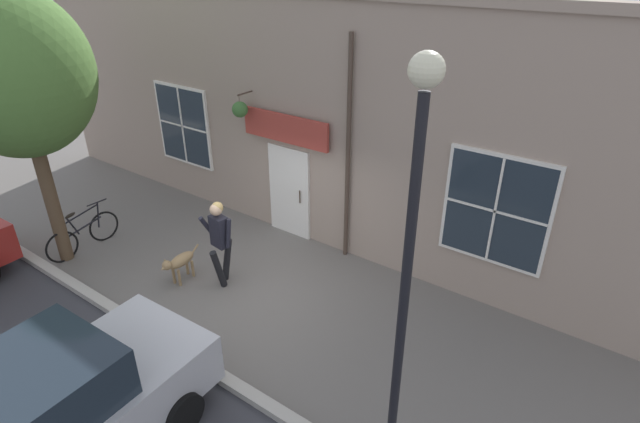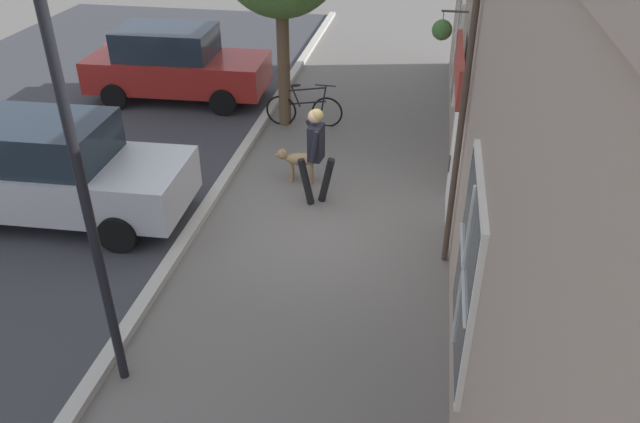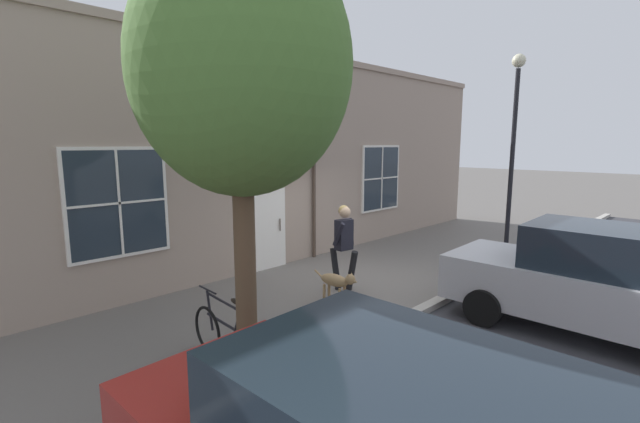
{
  "view_description": "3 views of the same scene",
  "coord_description": "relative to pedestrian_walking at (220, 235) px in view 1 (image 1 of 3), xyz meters",
  "views": [
    {
      "loc": [
        5.65,
        5.74,
        5.87
      ],
      "look_at": [
        -1.06,
        0.93,
        1.52
      ],
      "focal_mm": 28.0,
      "sensor_mm": 36.0,
      "label": 1
    },
    {
      "loc": [
        -1.6,
        8.97,
        5.64
      ],
      "look_at": [
        -0.22,
        1.19,
        0.86
      ],
      "focal_mm": 35.0,
      "sensor_mm": 36.0,
      "label": 2
    },
    {
      "loc": [
        5.82,
        -6.96,
        3.01
      ],
      "look_at": [
        -0.59,
        -0.48,
        1.56
      ],
      "focal_mm": 24.0,
      "sensor_mm": 36.0,
      "label": 3
    }
  ],
  "objects": [
    {
      "name": "storefront_facade",
      "position": [
        -2.5,
        0.52,
        1.55
      ],
      "size": [
        0.95,
        18.0,
        5.27
      ],
      "color": "gray",
      "rests_on": "ground_plane"
    },
    {
      "name": "leaning_bicycle",
      "position": [
        0.88,
        -3.37,
        -0.7
      ],
      "size": [
        1.74,
        0.15,
        1.0
      ],
      "color": "black",
      "rests_on": "ground_plane"
    },
    {
      "name": "ground_plane",
      "position": [
        -0.16,
        0.53,
        -1.08
      ],
      "size": [
        90.0,
        90.0,
        0.0
      ],
      "primitive_type": "plane",
      "color": "#66605B"
    },
    {
      "name": "street_lamp",
      "position": [
        1.54,
        4.54,
        2.25
      ],
      "size": [
        0.32,
        0.32,
        5.14
      ],
      "color": "black",
      "rests_on": "ground_plane"
    },
    {
      "name": "dog_on_leash",
      "position": [
        0.47,
        -0.72,
        -0.63
      ],
      "size": [
        1.02,
        0.31,
        0.68
      ],
      "color": "#997A51",
      "rests_on": "ground_plane"
    },
    {
      "name": "street_tree_by_curb",
      "position": [
        1.34,
        -3.34,
        2.73
      ],
      "size": [
        2.78,
        2.5,
        5.43
      ],
      "color": "brown",
      "rests_on": "ground_plane"
    },
    {
      "name": "pedestrian_walking",
      "position": [
        0.0,
        0.0,
        0.0
      ],
      "size": [
        0.66,
        0.59,
        1.78
      ],
      "color": "black",
      "rests_on": "ground_plane"
    }
  ]
}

